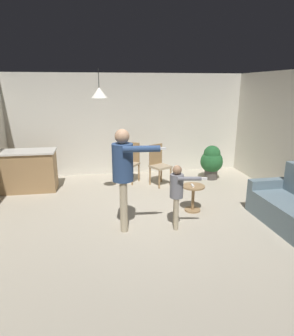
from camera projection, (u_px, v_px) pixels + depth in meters
ground at (148, 221)px, 5.39m from camera, size 7.68×7.68×0.00m
wall_back at (128, 125)px, 8.07m from camera, size 6.40×0.10×2.70m
kitchen_counter at (29, 171)px, 6.85m from camera, size 1.26×0.66×0.95m
side_table_by_couch at (193, 195)px, 5.76m from camera, size 0.44×0.44×0.52m
person_adult at (124, 169)px, 4.83m from camera, size 0.83×0.54×1.73m
person_child at (177, 190)px, 4.95m from camera, size 0.56×0.38×1.12m
dining_chair_by_counter at (159, 163)px, 7.25m from camera, size 0.57×0.57×1.00m
dining_chair_near_wall at (131, 161)px, 7.48m from camera, size 0.59×0.59×1.00m
potted_plant_corner at (212, 161)px, 7.70m from camera, size 0.58×0.58×0.89m
spare_remote_on_table at (192, 185)px, 5.66m from camera, size 0.04×0.13×0.04m
ceiling_light_pendant at (99, 93)px, 5.69m from camera, size 0.32×0.32×0.55m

